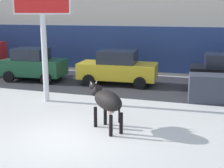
% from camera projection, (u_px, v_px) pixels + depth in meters
% --- Properties ---
extents(ground_plane, '(120.00, 120.00, 0.00)m').
position_uv_depth(ground_plane, '(68.00, 138.00, 9.60)').
color(ground_plane, white).
extents(road_strip, '(60.00, 5.60, 0.01)m').
position_uv_depth(road_strip, '(129.00, 84.00, 16.80)').
color(road_strip, '#333338').
rests_on(road_strip, ground).
extents(cow_black, '(1.72, 1.54, 1.54)m').
position_uv_depth(cow_black, '(107.00, 101.00, 10.10)').
color(cow_black, black).
rests_on(cow_black, ground).
extents(billboard, '(2.53, 0.48, 5.56)m').
position_uv_depth(billboard, '(42.00, 0.00, 12.70)').
color(billboard, silver).
rests_on(billboard, ground).
extents(car_darkgreen_hatchback, '(3.59, 2.09, 1.86)m').
position_uv_depth(car_darkgreen_hatchback, '(33.00, 64.00, 17.67)').
color(car_darkgreen_hatchback, '#194C2D').
rests_on(car_darkgreen_hatchback, ground).
extents(car_yellow_sedan, '(4.30, 2.17, 1.84)m').
position_uv_depth(car_yellow_sedan, '(118.00, 68.00, 16.71)').
color(car_yellow_sedan, gold).
rests_on(car_yellow_sedan, ground).
extents(pedestrian_near_billboard, '(0.36, 0.24, 1.73)m').
position_uv_depth(pedestrian_near_billboard, '(75.00, 57.00, 21.11)').
color(pedestrian_near_billboard, '#282833').
rests_on(pedestrian_near_billboard, ground).
extents(pedestrian_by_cars, '(0.36, 0.24, 1.73)m').
position_uv_depth(pedestrian_by_cars, '(168.00, 61.00, 19.25)').
color(pedestrian_by_cars, '#282833').
rests_on(pedestrian_by_cars, ground).
extents(pedestrian_far_left, '(0.36, 0.24, 1.73)m').
position_uv_depth(pedestrian_far_left, '(51.00, 56.00, 21.67)').
color(pedestrian_far_left, '#282833').
rests_on(pedestrian_far_left, ground).
extents(dumpster, '(1.80, 1.27, 1.20)m').
position_uv_depth(dumpster, '(209.00, 88.00, 13.45)').
color(dumpster, '#383D4C').
rests_on(dumpster, ground).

